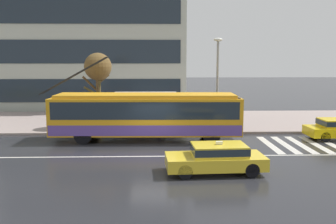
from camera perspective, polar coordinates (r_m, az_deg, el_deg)
name	(u,v)px	position (r m, az deg, el deg)	size (l,w,h in m)	color
ground_plane	(154,151)	(20.30, -2.22, -5.93)	(160.00, 160.00, 0.00)	#26272B
sidewalk_slab	(154,121)	(29.44, -2.09, -1.37)	(80.00, 10.00, 0.14)	gray
crosswalk_stripe_edge_near	(270,145)	(22.42, 15.34, -4.85)	(0.44, 4.40, 0.01)	beige
crosswalk_stripe_inner_a	(285,145)	(22.70, 17.52, -4.78)	(0.44, 4.40, 0.01)	beige
crosswalk_stripe_center	(300,144)	(23.01, 19.64, -4.71)	(0.44, 4.40, 0.01)	beige
crosswalk_stripe_inner_b	(316,144)	(23.35, 21.70, -4.63)	(0.44, 4.40, 0.01)	beige
crosswalk_stripe_edge_far	(331,144)	(23.73, 23.70, -4.55)	(0.44, 4.40, 0.01)	beige
lane_centre_line	(153,156)	(19.14, -2.24, -6.80)	(72.00, 0.14, 0.01)	silver
trolleybus	(146,115)	(22.69, -3.33, -0.41)	(12.11, 2.85, 5.08)	orange
taxi_oncoming_near	(217,157)	(16.43, 7.46, -6.86)	(4.35, 1.99, 1.39)	yellow
bus_shelter	(146,102)	(25.65, -3.47, 1.58)	(4.28, 1.59, 2.52)	gray
pedestrian_at_shelter	(175,107)	(25.03, 1.14, 0.73)	(1.40, 1.40, 1.97)	#2D304C
pedestrian_approaching_curb	(160,116)	(25.08, -1.30, -0.63)	(0.47, 0.47, 1.64)	navy
street_lamp	(217,75)	(25.34, 7.60, 5.58)	(0.60, 0.32, 6.18)	gray
street_tree_bare	(98,69)	(26.57, -10.70, 6.54)	(2.09, 1.92, 5.23)	brown
office_tower_corner_left	(95,18)	(41.74, -11.06, 13.99)	(18.94, 12.29, 18.56)	#B0B6A7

